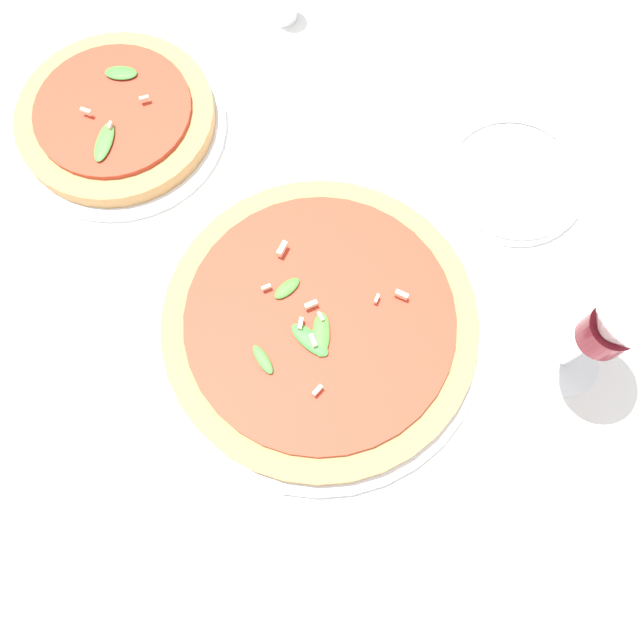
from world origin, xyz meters
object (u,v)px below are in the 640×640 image
wine_glass (617,325)px  pizza_personal_side (117,120)px  side_plate_white (514,178)px  pizza_arugula_main (320,324)px

wine_glass → pizza_personal_side: bearing=15.5°
wine_glass → side_plate_white: size_ratio=1.09×
pizza_arugula_main → pizza_personal_side: (0.31, -0.00, -0.00)m
pizza_arugula_main → side_plate_white: (-0.02, -0.26, -0.01)m
pizza_arugula_main → side_plate_white: bearing=-95.1°
pizza_arugula_main → pizza_personal_side: bearing=-0.8°
wine_glass → side_plate_white: wine_glass is taller
pizza_personal_side → side_plate_white: 0.42m
pizza_personal_side → pizza_arugula_main: bearing=179.2°
pizza_personal_side → wine_glass: bearing=-164.5°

